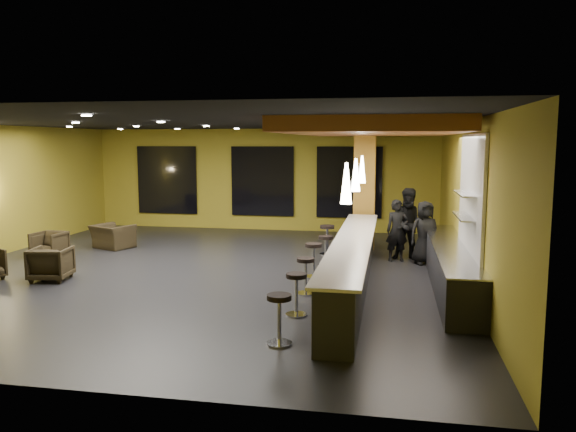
% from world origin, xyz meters
% --- Properties ---
extents(floor, '(12.00, 13.00, 0.10)m').
position_xyz_m(floor, '(0.00, 0.00, -0.05)').
color(floor, black).
rests_on(floor, ground).
extents(ceiling, '(12.00, 13.00, 0.10)m').
position_xyz_m(ceiling, '(0.00, 0.00, 3.55)').
color(ceiling, black).
extents(wall_back, '(12.00, 0.10, 3.50)m').
position_xyz_m(wall_back, '(0.00, 6.55, 1.75)').
color(wall_back, olive).
rests_on(wall_back, floor).
extents(wall_front, '(12.00, 0.10, 3.50)m').
position_xyz_m(wall_front, '(0.00, -6.55, 1.75)').
color(wall_front, olive).
rests_on(wall_front, floor).
extents(wall_right, '(0.10, 13.00, 3.50)m').
position_xyz_m(wall_right, '(6.05, 0.00, 1.75)').
color(wall_right, olive).
rests_on(wall_right, floor).
extents(wood_soffit, '(3.60, 8.00, 0.28)m').
position_xyz_m(wood_soffit, '(4.00, 1.00, 3.36)').
color(wood_soffit, brown).
rests_on(wood_soffit, ceiling).
extents(window_left, '(2.20, 0.06, 2.40)m').
position_xyz_m(window_left, '(-3.50, 6.44, 1.70)').
color(window_left, black).
rests_on(window_left, wall_back).
extents(window_center, '(2.20, 0.06, 2.40)m').
position_xyz_m(window_center, '(0.00, 6.44, 1.70)').
color(window_center, black).
rests_on(window_center, wall_back).
extents(window_right, '(2.20, 0.06, 2.40)m').
position_xyz_m(window_right, '(3.00, 6.44, 1.70)').
color(window_right, black).
rests_on(window_right, wall_back).
extents(tile_backsplash, '(0.06, 3.20, 2.40)m').
position_xyz_m(tile_backsplash, '(5.96, -1.00, 2.00)').
color(tile_backsplash, white).
rests_on(tile_backsplash, wall_right).
extents(bar_counter, '(0.60, 8.00, 1.00)m').
position_xyz_m(bar_counter, '(3.65, -1.00, 0.50)').
color(bar_counter, black).
rests_on(bar_counter, floor).
extents(bar_top, '(0.78, 8.10, 0.05)m').
position_xyz_m(bar_top, '(3.65, -1.00, 1.02)').
color(bar_top, silver).
rests_on(bar_top, bar_counter).
extents(prep_counter, '(0.70, 6.00, 0.86)m').
position_xyz_m(prep_counter, '(5.65, -0.50, 0.43)').
color(prep_counter, black).
rests_on(prep_counter, floor).
extents(prep_top, '(0.72, 6.00, 0.03)m').
position_xyz_m(prep_top, '(5.65, -0.50, 0.89)').
color(prep_top, silver).
rests_on(prep_top, prep_counter).
extents(wall_shelf_lower, '(0.30, 1.50, 0.03)m').
position_xyz_m(wall_shelf_lower, '(5.82, -1.20, 1.60)').
color(wall_shelf_lower, silver).
rests_on(wall_shelf_lower, wall_right).
extents(wall_shelf_upper, '(0.30, 1.50, 0.03)m').
position_xyz_m(wall_shelf_upper, '(5.82, -1.20, 2.05)').
color(wall_shelf_upper, silver).
rests_on(wall_shelf_upper, wall_right).
extents(column, '(0.60, 0.60, 3.50)m').
position_xyz_m(column, '(3.65, 3.60, 1.75)').
color(column, olive).
rests_on(column, floor).
extents(pendant_0, '(0.20, 0.20, 0.70)m').
position_xyz_m(pendant_0, '(3.65, -3.00, 2.35)').
color(pendant_0, white).
rests_on(pendant_0, wood_soffit).
extents(pendant_1, '(0.20, 0.20, 0.70)m').
position_xyz_m(pendant_1, '(3.65, -0.50, 2.35)').
color(pendant_1, white).
rests_on(pendant_1, wood_soffit).
extents(pendant_2, '(0.20, 0.20, 0.70)m').
position_xyz_m(pendant_2, '(3.65, 2.00, 2.35)').
color(pendant_2, white).
rests_on(pendant_2, wood_soffit).
extents(staff_a, '(0.65, 0.51, 1.59)m').
position_xyz_m(staff_a, '(4.57, 1.98, 0.79)').
color(staff_a, black).
rests_on(staff_a, floor).
extents(staff_b, '(0.98, 0.79, 1.87)m').
position_xyz_m(staff_b, '(4.90, 2.16, 0.94)').
color(staff_b, black).
rests_on(staff_b, floor).
extents(staff_c, '(0.90, 0.74, 1.59)m').
position_xyz_m(staff_c, '(5.25, 1.75, 0.80)').
color(staff_c, black).
rests_on(staff_c, floor).
extents(armchair_b, '(0.92, 0.94, 0.75)m').
position_xyz_m(armchair_b, '(-2.98, -1.48, 0.37)').
color(armchair_b, black).
rests_on(armchair_b, floor).
extents(armchair_c, '(0.80, 0.82, 0.69)m').
position_xyz_m(armchair_c, '(-4.49, 0.76, 0.35)').
color(armchair_c, black).
rests_on(armchair_c, floor).
extents(armchair_d, '(1.32, 1.25, 0.68)m').
position_xyz_m(armchair_d, '(-3.49, 2.29, 0.34)').
color(armchair_d, black).
rests_on(armchair_d, floor).
extents(bar_stool_0, '(0.39, 0.39, 0.78)m').
position_xyz_m(bar_stool_0, '(2.79, -4.48, 0.50)').
color(bar_stool_0, silver).
rests_on(bar_stool_0, floor).
extents(bar_stool_1, '(0.38, 0.38, 0.76)m').
position_xyz_m(bar_stool_1, '(2.80, -3.02, 0.49)').
color(bar_stool_1, silver).
rests_on(bar_stool_1, floor).
extents(bar_stool_2, '(0.38, 0.38, 0.74)m').
position_xyz_m(bar_stool_2, '(2.75, -1.60, 0.47)').
color(bar_stool_2, silver).
rests_on(bar_stool_2, floor).
extents(bar_stool_3, '(0.40, 0.40, 0.78)m').
position_xyz_m(bar_stool_3, '(2.71, -0.17, 0.50)').
color(bar_stool_3, silver).
rests_on(bar_stool_3, floor).
extents(bar_stool_4, '(0.38, 0.38, 0.75)m').
position_xyz_m(bar_stool_4, '(2.84, 1.06, 0.48)').
color(bar_stool_4, silver).
rests_on(bar_stool_4, floor).
extents(bar_stool_5, '(0.41, 0.41, 0.81)m').
position_xyz_m(bar_stool_5, '(2.72, 2.44, 0.52)').
color(bar_stool_5, silver).
rests_on(bar_stool_5, floor).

